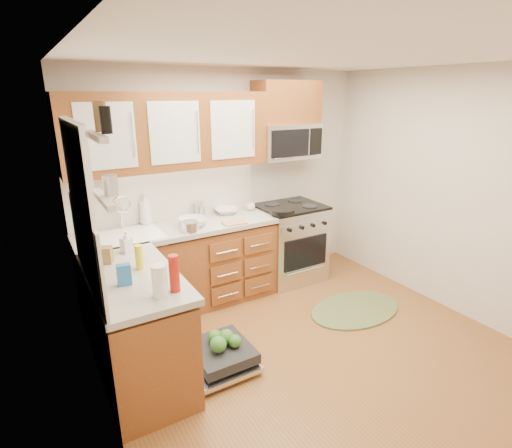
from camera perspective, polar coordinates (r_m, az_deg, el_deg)
floor at (r=3.82m, az=8.91°, el=-17.86°), size 3.50×3.50×0.00m
ceiling at (r=3.11m, az=11.34°, el=22.74°), size 3.50×3.50×0.00m
wall_back at (r=4.67m, az=-4.05°, el=5.99°), size 3.50×0.04×2.50m
wall_left at (r=2.55m, az=-21.81°, el=-5.98°), size 0.04×3.50×2.50m
wall_right at (r=4.56m, az=27.07°, el=3.70°), size 0.04×3.50×2.50m
base_cabinet_back at (r=4.40m, az=-10.54°, el=-6.44°), size 2.05×0.60×0.85m
base_cabinet_left at (r=3.44m, az=-16.62°, el=-14.47°), size 0.60×1.25×0.85m
countertop_back at (r=4.21m, az=-10.86°, el=-0.61°), size 2.07×0.64×0.05m
countertop_left at (r=3.21m, az=-17.21°, el=-7.27°), size 0.64×1.27×0.05m
backsplash_back at (r=4.40m, az=-12.44°, el=4.29°), size 2.05×0.02×0.57m
backsplash_left at (r=3.05m, az=-23.12°, el=-2.99°), size 0.02×1.25×0.57m
upper_cabinets at (r=4.14m, az=-12.35°, el=12.81°), size 2.05×0.35×0.75m
cabinet_over_mw at (r=4.76m, az=4.36°, el=16.96°), size 0.76×0.35×0.47m
range at (r=4.97m, az=4.86°, el=-2.61°), size 0.76×0.64×0.95m
microwave at (r=4.77m, az=4.41°, el=11.72°), size 0.76×0.38×0.40m
sink at (r=4.10m, az=-17.58°, el=-3.21°), size 0.62×0.50×0.26m
dishwasher at (r=3.59m, az=-5.55°, el=-18.40°), size 0.70×0.60×0.20m
window at (r=2.93m, az=-23.86°, el=3.06°), size 0.03×1.05×1.05m
window_blind at (r=2.87m, az=-24.21°, el=9.49°), size 0.02×0.96×0.40m
shelf_upper at (r=2.02m, az=-21.94°, el=11.56°), size 0.04×0.40×0.03m
shelf_lower at (r=2.07m, az=-20.96°, el=3.31°), size 0.04×0.40×0.03m
rug at (r=4.54m, az=13.98°, el=-11.74°), size 1.22×0.96×0.02m
skillet at (r=4.47m, az=3.79°, el=1.81°), size 0.29×0.29×0.05m
stock_pot at (r=4.00m, az=-9.39°, el=-0.36°), size 0.18×0.18×0.11m
cutting_board at (r=4.21m, az=-3.11°, el=0.16°), size 0.26×0.17×0.02m
canister at (r=4.48m, az=-8.05°, el=2.16°), size 0.12×0.12×0.17m
paper_towel_roll at (r=2.78m, az=-13.60°, el=-7.88°), size 0.12×0.12×0.23m
mustard_bottle at (r=3.24m, az=-16.34°, el=-4.55°), size 0.07×0.07×0.20m
red_bottle at (r=2.82m, az=-11.61°, el=-6.94°), size 0.07×0.07×0.27m
wooden_box at (r=3.46m, az=-20.97°, el=-4.16°), size 0.16×0.14×0.13m
blue_carton at (r=3.02m, az=-18.34°, el=-6.90°), size 0.10×0.07×0.16m
bowl_a at (r=4.57m, az=-4.27°, el=1.90°), size 0.33×0.33×0.06m
bowl_b at (r=4.16m, az=-9.02°, el=0.26°), size 0.31×0.31×0.09m
cup at (r=4.68m, az=-0.82°, el=2.50°), size 0.12×0.12×0.09m
soap_bottle_a at (r=4.30m, az=-15.56°, el=2.11°), size 0.13×0.13×0.33m
soap_bottle_b at (r=3.61m, az=-18.05°, el=-2.44°), size 0.11×0.11×0.19m
soap_bottle_c at (r=3.51m, az=-21.88°, el=-3.44°), size 0.19×0.19×0.19m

